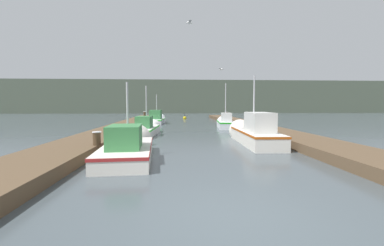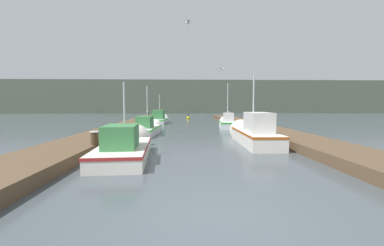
{
  "view_description": "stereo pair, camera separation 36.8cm",
  "coord_description": "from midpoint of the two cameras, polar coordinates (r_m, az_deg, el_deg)",
  "views": [
    {
      "loc": [
        -1.03,
        -4.39,
        2.04
      ],
      "look_at": [
        -0.08,
        10.94,
        0.94
      ],
      "focal_mm": 24.0,
      "sensor_mm": 36.0,
      "label": 1
    },
    {
      "loc": [
        -0.66,
        -4.4,
        2.04
      ],
      "look_at": [
        -0.08,
        10.94,
        0.94
      ],
      "focal_mm": 24.0,
      "sensor_mm": 36.0,
      "label": 2
    }
  ],
  "objects": [
    {
      "name": "dock_left",
      "position": [
        20.98,
        -16.03,
        -1.08
      ],
      "size": [
        2.4,
        40.0,
        0.4
      ],
      "color": "brown",
      "rests_on": "ground_plane"
    },
    {
      "name": "seagull_lead",
      "position": [
        18.8,
        5.93,
        11.8
      ],
      "size": [
        0.44,
        0.5,
        0.12
      ],
      "rotation": [
        0.0,
        0.0,
        4.02
      ],
      "color": "white"
    },
    {
      "name": "seagull_1",
      "position": [
        13.13,
        -1.46,
        21.39
      ],
      "size": [
        0.3,
        0.56,
        0.12
      ],
      "rotation": [
        0.0,
        0.0,
        4.86
      ],
      "color": "white"
    },
    {
      "name": "distant_shore_ridge",
      "position": [
        67.8,
        -2.85,
        5.69
      ],
      "size": [
        120.0,
        16.0,
        7.8
      ],
      "color": "#4C5647",
      "rests_on": "ground_plane"
    },
    {
      "name": "fishing_boat_0",
      "position": [
        10.71,
        -14.72,
        -4.91
      ],
      "size": [
        2.11,
        5.72,
        3.46
      ],
      "rotation": [
        0.0,
        0.0,
        0.07
      ],
      "color": "silver",
      "rests_on": "ground_plane"
    },
    {
      "name": "mooring_piling_2",
      "position": [
        11.15,
        -21.27,
        -4.2
      ],
      "size": [
        0.35,
        0.35,
        0.96
      ],
      "color": "#473523",
      "rests_on": "ground_plane"
    },
    {
      "name": "ground_plane",
      "position": [
        4.92,
        7.12,
        -20.46
      ],
      "size": [
        200.0,
        200.0,
        0.0
      ],
      "color": "#424C51"
    },
    {
      "name": "fishing_boat_2",
      "position": [
        18.14,
        -10.49,
        -1.17
      ],
      "size": [
        1.61,
        5.59,
        3.67
      ],
      "rotation": [
        0.0,
        0.0,
        -0.06
      ],
      "color": "silver",
      "rests_on": "ground_plane"
    },
    {
      "name": "fishing_boat_1",
      "position": [
        14.15,
        12.66,
        -2.09
      ],
      "size": [
        1.67,
        6.26,
        3.96
      ],
      "rotation": [
        0.0,
        0.0,
        -0.02
      ],
      "color": "silver",
      "rests_on": "ground_plane"
    },
    {
      "name": "mooring_piling_1",
      "position": [
        26.82,
        7.21,
        1.13
      ],
      "size": [
        0.33,
        0.33,
        1.31
      ],
      "color": "#473523",
      "rests_on": "ground_plane"
    },
    {
      "name": "mooring_piling_0",
      "position": [
        27.35,
        -10.85,
        1.16
      ],
      "size": [
        0.28,
        0.28,
        1.32
      ],
      "color": "#473523",
      "rests_on": "ground_plane"
    },
    {
      "name": "fishing_boat_3",
      "position": [
        23.06,
        6.95,
        0.08
      ],
      "size": [
        1.76,
        4.98,
        4.23
      ],
      "rotation": [
        0.0,
        0.0,
        -0.1
      ],
      "color": "silver",
      "rests_on": "ground_plane"
    },
    {
      "name": "fishing_boat_4",
      "position": [
        28.38,
        -8.16,
        0.86
      ],
      "size": [
        1.73,
        5.63,
        3.59
      ],
      "rotation": [
        0.0,
        0.0,
        -0.05
      ],
      "color": "silver",
      "rests_on": "ground_plane"
    },
    {
      "name": "dock_right",
      "position": [
        21.4,
        13.38,
        -0.93
      ],
      "size": [
        2.4,
        40.0,
        0.4
      ],
      "color": "brown",
      "rests_on": "ground_plane"
    },
    {
      "name": "channel_buoy",
      "position": [
        36.26,
        -1.93,
        1.11
      ],
      "size": [
        0.49,
        0.49,
        0.99
      ],
      "color": "gold",
      "rests_on": "ground_plane"
    }
  ]
}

